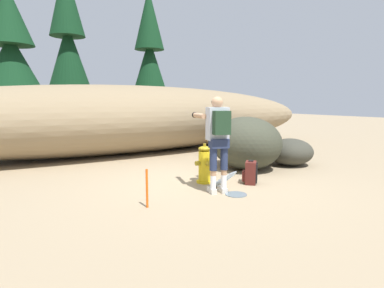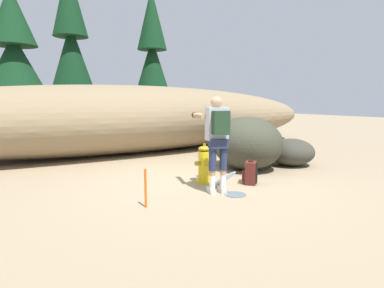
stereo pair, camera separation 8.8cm
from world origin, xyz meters
The scene contains 14 objects.
ground_plane centered at (0.00, 0.00, -0.02)m, with size 56.00×56.00×0.04m, color #998466.
dirt_embankment centered at (0.00, 4.37, 1.05)m, with size 14.83×3.20×2.09m, color #897556.
fire_hydrant centered at (0.00, -0.02, 0.36)m, with size 0.41×0.37×0.79m.
hydrant_water_jet centered at (0.00, -0.65, 0.14)m, with size 0.37×1.03×0.58m.
utility_worker centered at (-0.19, -0.69, 1.07)m, with size 0.68×1.04×1.69m.
spare_backpack centered at (0.72, -0.56, 0.22)m, with size 0.36×0.36×0.47m.
boulder_large centered at (1.57, 0.53, 0.62)m, with size 1.77×1.53×1.25m, color #36392C.
boulder_mid centered at (2.86, 1.79, 0.52)m, with size 1.47×1.50×1.05m, color #3D342D.
boulder_small centered at (2.82, 0.27, 0.34)m, with size 1.14×1.10×0.68m, color #39382F.
boulder_outlier centered at (2.20, 1.32, 0.17)m, with size 0.62×0.54×0.35m, color #3B3939.
pine_tree_far_left centered at (-2.85, 6.58, 3.01)m, with size 2.19×2.19×5.18m.
pine_tree_left centered at (-0.55, 9.42, 3.79)m, with size 2.23×2.23×7.24m.
pine_tree_center centered at (2.98, 8.94, 3.50)m, with size 2.12×2.12×6.77m.
survey_stake centered at (-1.58, -0.78, 0.30)m, with size 0.04×0.04×0.60m, color #E55914.
Camera 1 is at (-3.51, -5.14, 1.63)m, focal length 29.87 mm.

